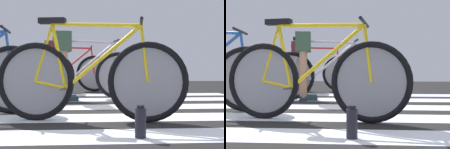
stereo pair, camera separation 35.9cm
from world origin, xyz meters
The scene contains 8 objects.
ground centered at (0.00, 0.00, 0.01)m, with size 18.00×14.00×0.02m.
crosswalk_markings centered at (0.06, -0.11, 0.02)m, with size 5.34×4.98×0.00m.
bicycle_1_of_4 centered at (0.32, -0.29, 0.41)m, with size 1.73×0.53×0.93m.
bicycle_3_of_4 centered at (0.22, 1.43, 0.41)m, with size 1.72×0.54×0.93m.
cyclist_3_of_4 centered at (-0.09, 1.38, 0.66)m, with size 0.37×0.44×0.99m.
bicycle_4_of_4 centered at (-0.15, 2.87, 0.41)m, with size 1.74×0.52×0.93m.
cyclist_4_of_4 centered at (-0.47, 2.86, 0.66)m, with size 0.32×0.41×0.99m.
water_bottle centered at (0.68, -0.93, 0.13)m, with size 0.08×0.08×0.23m.
Camera 1 is at (0.36, -2.90, 0.51)m, focal length 46.69 mm.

